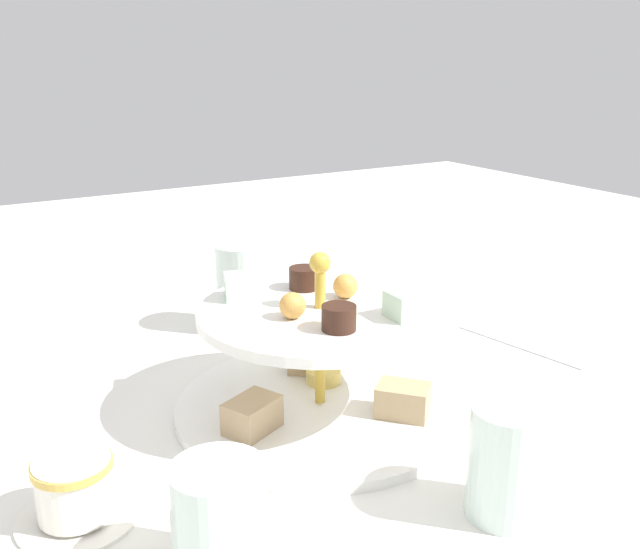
# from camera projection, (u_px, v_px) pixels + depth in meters

# --- Properties ---
(ground_plane) EXTENTS (2.40, 2.40, 0.00)m
(ground_plane) POSITION_uv_depth(u_px,v_px,m) (320.00, 411.00, 0.69)
(ground_plane) COLOR silver
(tiered_serving_stand) EXTENTS (0.28, 0.28, 0.16)m
(tiered_serving_stand) POSITION_uv_depth(u_px,v_px,m) (320.00, 366.00, 0.68)
(tiered_serving_stand) COLOR white
(tiered_serving_stand) RESTS_ON ground_plane
(water_glass_tall_right) EXTENTS (0.07, 0.07, 0.11)m
(water_glass_tall_right) POSITION_uv_depth(u_px,v_px,m) (243.00, 287.00, 0.88)
(water_glass_tall_right) COLOR silver
(water_glass_tall_right) RESTS_ON ground_plane
(water_glass_short_left) EXTENTS (0.06, 0.06, 0.08)m
(water_glass_short_left) POSITION_uv_depth(u_px,v_px,m) (220.00, 522.00, 0.46)
(water_glass_short_left) COLOR silver
(water_glass_short_left) RESTS_ON ground_plane
(teacup_with_saucer) EXTENTS (0.09, 0.09, 0.05)m
(teacup_with_saucer) POSITION_uv_depth(u_px,v_px,m) (75.00, 492.00, 0.52)
(teacup_with_saucer) COLOR white
(teacup_with_saucer) RESTS_ON ground_plane
(butter_knife_left) EXTENTS (0.17, 0.04, 0.00)m
(butter_knife_left) POSITION_uv_depth(u_px,v_px,m) (519.00, 345.00, 0.84)
(butter_knife_left) COLOR silver
(butter_knife_left) RESTS_ON ground_plane
(butter_knife_right) EXTENTS (0.14, 0.12, 0.00)m
(butter_knife_right) POSITION_uv_depth(u_px,v_px,m) (34.00, 402.00, 0.71)
(butter_knife_right) COLOR silver
(butter_knife_right) RESTS_ON ground_plane
(water_glass_mid_back) EXTENTS (0.06, 0.06, 0.09)m
(water_glass_mid_back) POSITION_uv_depth(u_px,v_px,m) (508.00, 462.00, 0.53)
(water_glass_mid_back) COLOR silver
(water_glass_mid_back) RESTS_ON ground_plane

